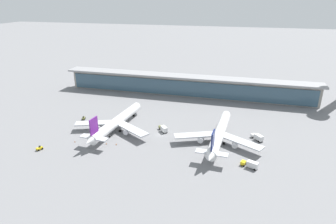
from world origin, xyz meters
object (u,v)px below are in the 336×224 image
object	(u,v)px
service_truck_at_far_stand_olive	(163,129)
safety_cone_charlie	(116,144)
safety_cone_alpha	(106,144)
safety_cone_delta	(75,142)
airliner_centre_stand	(219,134)
service_truck_by_tail_white	(106,136)
service_truck_under_wing_olive	(84,118)
service_truck_on_taxiway_white	(258,137)
safety_cone_bravo	(95,141)
service_truck_near_nose_yellow	(39,148)
service_truck_mid_apron_yellow	(251,164)
airliner_left_stand	(116,122)

from	to	relation	value
service_truck_at_far_stand_olive	safety_cone_charlie	bearing A→B (deg)	-131.72
safety_cone_alpha	safety_cone_delta	bearing A→B (deg)	-172.62
airliner_centre_stand	service_truck_by_tail_white	xyz separation A→B (m)	(-57.10, -9.50, -3.99)
safety_cone_delta	safety_cone_charlie	bearing A→B (deg)	7.39
service_truck_under_wing_olive	safety_cone_charlie	world-z (taller)	service_truck_under_wing_olive
safety_cone_charlie	service_truck_on_taxiway_white	bearing A→B (deg)	18.94
safety_cone_delta	service_truck_on_taxiway_white	bearing A→B (deg)	16.28
service_truck_under_wing_olive	service_truck_at_far_stand_olive	world-z (taller)	service_truck_at_far_stand_olive
airliner_centre_stand	safety_cone_delta	bearing A→B (deg)	-165.22
service_truck_by_tail_white	safety_cone_delta	size ratio (longest dim) A/B	9.07
service_truck_at_far_stand_olive	safety_cone_alpha	world-z (taller)	service_truck_at_far_stand_olive
safety_cone_bravo	safety_cone_delta	xyz separation A→B (m)	(-9.60, -3.12, 0.00)
service_truck_on_taxiway_white	safety_cone_alpha	world-z (taller)	service_truck_on_taxiway_white
service_truck_near_nose_yellow	service_truck_on_taxiway_white	world-z (taller)	service_truck_on_taxiway_white
airliner_centre_stand	safety_cone_delta	world-z (taller)	airliner_centre_stand
service_truck_at_far_stand_olive	service_truck_mid_apron_yellow	bearing A→B (deg)	-28.46
service_truck_under_wing_olive	service_truck_mid_apron_yellow	world-z (taller)	service_truck_mid_apron_yellow
service_truck_on_taxiway_white	safety_cone_delta	xyz separation A→B (m)	(-88.64, -25.89, -1.37)
service_truck_near_nose_yellow	safety_cone_delta	world-z (taller)	service_truck_near_nose_yellow
service_truck_at_far_stand_olive	service_truck_by_tail_white	bearing A→B (deg)	-151.71
service_truck_by_tail_white	safety_cone_alpha	world-z (taller)	service_truck_by_tail_white
service_truck_by_tail_white	service_truck_at_far_stand_olive	distance (m)	30.60
service_truck_near_nose_yellow	safety_cone_charlie	xyz separation A→B (m)	(33.12, 14.01, -0.56)
airliner_left_stand	safety_cone_bravo	world-z (taller)	airliner_left_stand
service_truck_on_taxiway_white	safety_cone_alpha	size ratio (longest dim) A/B	10.12
service_truck_by_tail_white	safety_cone_alpha	distance (m)	7.69
service_truck_mid_apron_yellow	service_truck_on_taxiway_white	distance (m)	27.37
service_truck_at_far_stand_olive	airliner_left_stand	bearing A→B (deg)	-168.78
service_truck_on_taxiway_white	safety_cone_charlie	world-z (taller)	service_truck_on_taxiway_white
safety_cone_alpha	safety_cone_delta	xyz separation A→B (m)	(-16.22, -2.10, 0.00)
safety_cone_alpha	safety_cone_charlie	distance (m)	5.00
service_truck_mid_apron_yellow	safety_cone_alpha	distance (m)	68.98
service_truck_near_nose_yellow	safety_cone_delta	bearing A→B (deg)	43.35
safety_cone_alpha	safety_cone_delta	size ratio (longest dim) A/B	1.00
airliner_centre_stand	service_truck_under_wing_olive	size ratio (longest dim) A/B	17.46
service_truck_mid_apron_yellow	service_truck_near_nose_yellow	bearing A→B (deg)	-174.11
service_truck_by_tail_white	safety_cone_delta	distance (m)	15.50
service_truck_under_wing_olive	service_truck_mid_apron_yellow	distance (m)	99.81
airliner_left_stand	service_truck_under_wing_olive	distance (m)	26.87
airliner_centre_stand	safety_cone_alpha	world-z (taller)	airliner_centre_stand
airliner_left_stand	safety_cone_bravo	bearing A→B (deg)	-107.91
service_truck_by_tail_white	safety_cone_charlie	distance (m)	10.52
service_truck_near_nose_yellow	service_truck_on_taxiway_white	size ratio (longest dim) A/B	0.46
service_truck_near_nose_yellow	safety_cone_alpha	distance (m)	31.17
service_truck_by_tail_white	service_truck_near_nose_yellow	bearing A→B (deg)	-140.65
airliner_centre_stand	service_truck_under_wing_olive	distance (m)	80.96
service_truck_by_tail_white	service_truck_at_far_stand_olive	world-z (taller)	service_truck_at_far_stand_olive
service_truck_by_tail_white	service_truck_on_taxiway_white	world-z (taller)	service_truck_on_taxiway_white
airliner_left_stand	service_truck_near_nose_yellow	bearing A→B (deg)	-131.72
safety_cone_charlie	service_truck_under_wing_olive	bearing A→B (deg)	142.81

